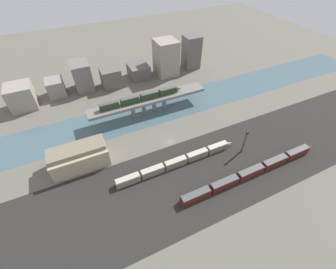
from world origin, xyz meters
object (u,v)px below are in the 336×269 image
at_px(train_yard_near, 254,171).
at_px(signal_tower, 244,142).
at_px(warehouse_building, 79,156).
at_px(train_on_bridge, 142,98).
at_px(train_yard_mid, 178,162).

bearing_deg(train_yard_near, signal_tower, 72.53).
bearing_deg(train_yard_near, warehouse_building, 150.79).
distance_m(train_on_bridge, train_yard_mid, 42.56).
xyz_separation_m(train_on_bridge, train_yard_near, (28.06, -59.79, -8.98)).
bearing_deg(train_on_bridge, signal_tower, -55.90).
relative_size(train_yard_near, train_yard_mid, 1.22).
distance_m(train_on_bridge, signal_tower, 57.26).
height_order(train_on_bridge, train_yard_near, train_on_bridge).
relative_size(train_on_bridge, signal_tower, 3.72).
bearing_deg(train_yard_near, train_on_bridge, 115.14).
bearing_deg(train_yard_mid, train_on_bridge, 91.55).
bearing_deg(train_on_bridge, train_yard_near, -64.86).
xyz_separation_m(train_yard_near, train_yard_mid, (-26.93, 18.21, -0.05)).
bearing_deg(train_on_bridge, warehouse_building, -149.06).
height_order(train_yard_mid, warehouse_building, warehouse_building).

